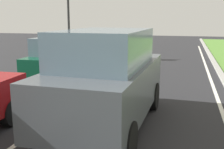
# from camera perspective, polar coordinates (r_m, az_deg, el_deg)

# --- Properties ---
(ground_plane) EXTENTS (60.00, 60.00, 0.00)m
(ground_plane) POSITION_cam_1_polar(r_m,az_deg,el_deg) (10.96, 1.23, -1.76)
(ground_plane) COLOR #262628
(lane_line_center) EXTENTS (0.12, 32.00, 0.01)m
(lane_line_center) POSITION_cam_1_polar(r_m,az_deg,el_deg) (11.15, -2.26, -1.52)
(lane_line_center) COLOR silver
(lane_line_center) RESTS_ON ground
(lane_line_right_edge) EXTENTS (0.12, 32.00, 0.01)m
(lane_line_right_edge) POSITION_cam_1_polar(r_m,az_deg,el_deg) (10.71, 20.30, -2.80)
(lane_line_right_edge) COLOR silver
(lane_line_right_edge) RESTS_ON ground
(car_suv_ahead) EXTENTS (2.09, 4.56, 2.28)m
(car_suv_ahead) POSITION_cam_1_polar(r_m,az_deg,el_deg) (6.38, -1.11, -0.80)
(car_suv_ahead) COLOR #474C51
(car_suv_ahead) RESTS_ON ground
(car_hatchback_far) EXTENTS (1.76, 3.72, 1.78)m
(car_hatchback_far) POSITION_cam_1_polar(r_m,az_deg,el_deg) (11.44, -10.69, 3.11)
(car_hatchback_far) COLOR #0C472D
(car_hatchback_far) RESTS_ON ground
(traffic_light_overhead_left) EXTENTS (0.32, 0.50, 4.90)m
(traffic_light_overhead_left) POSITION_cam_1_polar(r_m,az_deg,el_deg) (17.60, -9.19, 14.03)
(traffic_light_overhead_left) COLOR #2D2D2D
(traffic_light_overhead_left) RESTS_ON ground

